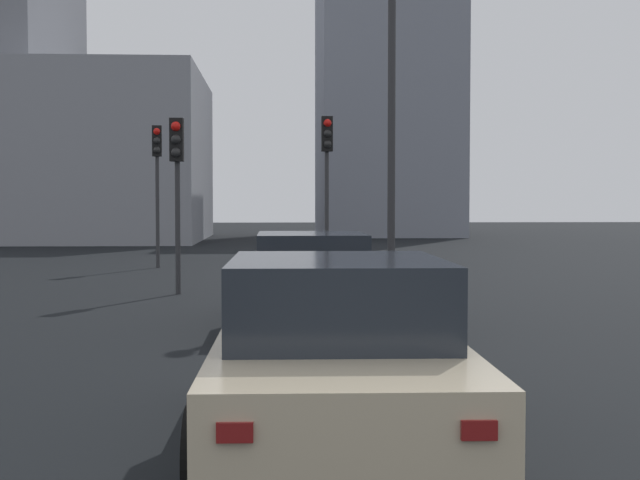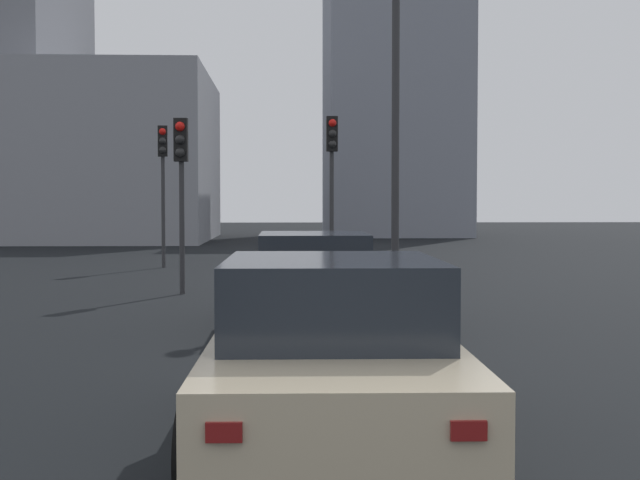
% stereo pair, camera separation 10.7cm
% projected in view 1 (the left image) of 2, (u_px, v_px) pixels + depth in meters
% --- Properties ---
extents(car_black_lead, '(4.83, 2.10, 1.46)m').
position_uv_depth(car_black_lead, '(311.00, 280.00, 13.82)').
color(car_black_lead, black).
rests_on(car_black_lead, ground_plane).
extents(car_beige_second, '(4.64, 2.12, 1.51)m').
position_uv_depth(car_beige_second, '(335.00, 354.00, 7.01)').
color(car_beige_second, tan).
rests_on(car_beige_second, ground_plane).
extents(traffic_light_near_left, '(0.32, 0.29, 4.15)m').
position_uv_depth(traffic_light_near_left, '(327.00, 162.00, 22.68)').
color(traffic_light_near_left, '#2D2D30').
rests_on(traffic_light_near_left, ground_plane).
extents(traffic_light_near_right, '(0.32, 0.29, 3.69)m').
position_uv_depth(traffic_light_near_right, '(177.00, 167.00, 18.35)').
color(traffic_light_near_right, '#2D2D30').
rests_on(traffic_light_near_right, ground_plane).
extents(traffic_light_far_left, '(0.32, 0.30, 4.18)m').
position_uv_depth(traffic_light_far_left, '(157.00, 166.00, 25.81)').
color(traffic_light_far_left, '#2D2D30').
rests_on(traffic_light_far_left, ground_plane).
extents(street_lamp_kerbside, '(0.56, 0.36, 7.44)m').
position_uv_depth(street_lamp_kerbside, '(392.00, 84.00, 18.06)').
color(street_lamp_kerbside, '#2D2D30').
rests_on(street_lamp_kerbside, ground_plane).
extents(building_facade_left, '(10.45, 7.84, 14.96)m').
position_uv_depth(building_facade_left, '(385.00, 109.00, 52.07)').
color(building_facade_left, gray).
rests_on(building_facade_left, ground_plane).
extents(building_facade_center, '(13.47, 11.56, 8.38)m').
position_uv_depth(building_facade_center, '(90.00, 158.00, 45.12)').
color(building_facade_center, gray).
rests_on(building_facade_center, ground_plane).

